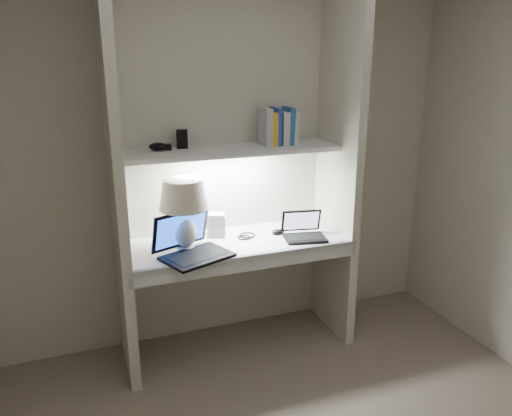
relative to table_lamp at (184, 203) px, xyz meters
name	(u,v)px	position (x,y,z in m)	size (l,w,h in m)	color
back_wall	(223,161)	(0.34, 0.30, 0.18)	(3.20, 0.01, 2.50)	beige
alcove_panel_left	(116,179)	(-0.39, 0.03, 0.18)	(0.06, 0.55, 2.50)	beige
alcove_panel_right	(339,161)	(1.07, 0.03, 0.18)	(0.06, 0.55, 2.50)	beige
desk	(237,243)	(0.34, 0.03, -0.32)	(1.40, 0.55, 0.04)	white
desk_apron	(250,263)	(0.34, -0.23, -0.35)	(1.46, 0.03, 0.10)	silver
shelf	(231,151)	(0.34, 0.12, 0.28)	(1.40, 0.36, 0.03)	silver
strip_light	(231,154)	(0.34, 0.12, 0.26)	(0.60, 0.04, 0.01)	white
table_lamp	(184,203)	(0.00, 0.00, 0.00)	(0.30, 0.30, 0.45)	white
laptop_main	(191,246)	(0.01, -0.11, -0.24)	(0.49, 0.46, 0.26)	black
laptop_netbook	(304,232)	(0.78, -0.07, -0.26)	(0.30, 0.28, 0.17)	black
speaker	(216,225)	(0.24, 0.15, -0.22)	(0.11, 0.08, 0.16)	silver
mouse	(278,232)	(0.65, 0.05, -0.29)	(0.09, 0.06, 0.03)	black
cable_coil	(247,235)	(0.44, 0.08, -0.30)	(0.11, 0.11, 0.01)	black
sticky_note	(179,247)	(-0.03, 0.05, -0.30)	(0.07, 0.07, 0.00)	yellow
book_row	(278,127)	(0.68, 0.14, 0.41)	(0.23, 0.16, 0.24)	silver
shelf_box	(182,139)	(0.05, 0.22, 0.35)	(0.07, 0.05, 0.12)	black
shelf_gadget	(158,147)	(-0.10, 0.19, 0.32)	(0.12, 0.08, 0.05)	black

